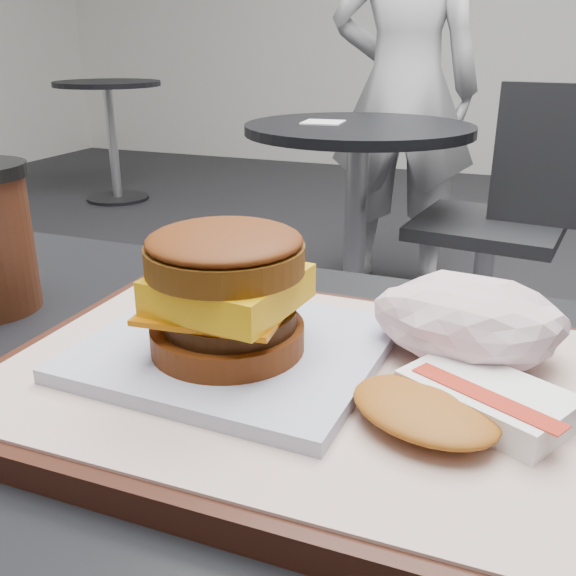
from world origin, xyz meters
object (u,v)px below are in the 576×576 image
Objects in this scene: breakfast_sandwich at (229,305)px; hash_brown at (459,403)px; serving_tray at (290,382)px; patron at (404,89)px; neighbor_chair at (514,212)px; crumpled_wrapper at (469,320)px; neighbor_table at (357,189)px.

breakfast_sandwich is 1.47× the size of hash_brown.
serving_tray is at bearing 168.68° from hash_brown.
patron is (-0.40, 2.28, 0.03)m from serving_tray.
neighbor_chair reaches higher than hash_brown.
crumpled_wrapper reaches higher than neighbor_table.
serving_tray is at bearing -151.12° from crumpled_wrapper.
hash_brown is 1.10× the size of crumpled_wrapper.
hash_brown is (0.15, -0.02, -0.03)m from breakfast_sandwich.
crumpled_wrapper is (0.14, 0.06, -0.01)m from breakfast_sandwich.
breakfast_sandwich is at bearing 172.95° from hash_brown.
neighbor_chair is (-0.02, 1.57, -0.31)m from crumpled_wrapper.
hash_brown is 1.68m from neighbor_chair.
patron is (-0.51, 2.23, -0.01)m from crumpled_wrapper.
neighbor_chair is at bearing 90.72° from crumpled_wrapper.
neighbor_chair is (-0.03, 1.65, -0.29)m from hash_brown.
hash_brown is at bearing -89.13° from neighbor_chair.
crumpled_wrapper is at bearing 93.73° from hash_brown.
breakfast_sandwich reaches higher than serving_tray.
serving_tray is 0.51× the size of neighbor_table.
neighbor_chair reaches higher than neighbor_table.
patron is at bearing 126.65° from neighbor_chair.
neighbor_table is 0.48m from neighbor_chair.
hash_brown reaches higher than serving_tray.
patron reaches higher than neighbor_chair.
serving_tray is 1.66m from neighbor_table.
patron reaches higher than hash_brown.
neighbor_chair is 0.87m from patron.
serving_tray is 0.06m from breakfast_sandwich.
breakfast_sandwich is 2.31m from patron.
serving_tray is 1.65m from neighbor_chair.
crumpled_wrapper is at bearing 28.88° from serving_tray.
neighbor_table is 0.85× the size of neighbor_chair.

